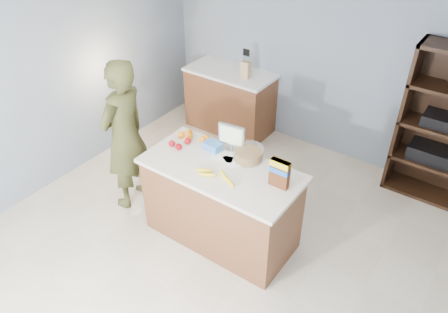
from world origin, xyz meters
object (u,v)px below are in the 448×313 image
Objects in this scene: counter_peninsula at (221,206)px; tv at (232,136)px; shelving_unit at (443,129)px; cereal_box at (280,172)px; person at (125,136)px.

tv is at bearing 106.71° from counter_peninsula.
shelving_unit reaches higher than cereal_box.
counter_peninsula is 0.72m from tv.
shelving_unit is 2.40m from tv.
person reaches higher than tv.
shelving_unit reaches higher than tv.
counter_peninsula is at bearing -172.84° from cereal_box.
shelving_unit is (1.55, 2.05, 0.45)m from counter_peninsula.
shelving_unit is at bearing 52.89° from counter_peninsula.
counter_peninsula is 5.53× the size of tv.
shelving_unit is at bearing 46.57° from tv.
counter_peninsula is 5.70× the size of cereal_box.
shelving_unit is 1.04× the size of person.
person is (-2.75, -2.15, 0.00)m from shelving_unit.
person is 1.80m from cereal_box.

